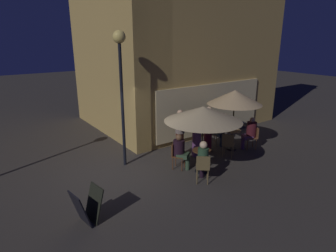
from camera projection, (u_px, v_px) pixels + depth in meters
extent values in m
plane|color=#3B3631|center=(122.00, 174.00, 9.11)|extent=(60.00, 60.00, 0.00)
cube|color=tan|center=(208.00, 26.00, 12.14)|extent=(8.15, 1.61, 9.22)
cube|color=tan|center=(114.00, 26.00, 12.15)|extent=(1.61, 6.29, 9.22)
cube|color=beige|center=(212.00, 108.00, 12.25)|extent=(5.71, 0.08, 2.10)
cylinder|color=black|center=(122.00, 107.00, 9.19)|extent=(0.10, 0.10, 4.05)
sphere|color=#FEDC70|center=(119.00, 37.00, 8.56)|extent=(0.40, 0.40, 0.40)
cube|color=black|center=(94.00, 203.00, 6.73)|extent=(0.35, 0.58, 0.84)
cube|color=black|center=(80.00, 209.00, 6.49)|extent=(0.35, 0.58, 0.84)
cylinder|color=black|center=(201.00, 171.00, 9.27)|extent=(0.40, 0.40, 0.03)
cylinder|color=black|center=(201.00, 161.00, 9.17)|extent=(0.06, 0.06, 0.72)
cylinder|color=#53321C|center=(202.00, 150.00, 9.05)|extent=(0.60, 0.60, 0.03)
cylinder|color=black|center=(231.00, 149.00, 11.13)|extent=(0.40, 0.40, 0.03)
cylinder|color=black|center=(232.00, 140.00, 11.02)|extent=(0.06, 0.06, 0.74)
cylinder|color=olive|center=(232.00, 131.00, 10.91)|extent=(0.64, 0.64, 0.03)
cylinder|color=black|center=(201.00, 171.00, 9.26)|extent=(0.36, 0.36, 0.06)
cylinder|color=#4C392A|center=(202.00, 141.00, 8.96)|extent=(0.05, 0.05, 2.12)
cone|color=tan|center=(203.00, 114.00, 8.70)|extent=(2.40, 2.40, 0.46)
cylinder|color=black|center=(231.00, 148.00, 11.12)|extent=(0.36, 0.36, 0.06)
cylinder|color=#48391D|center=(233.00, 121.00, 10.80)|extent=(0.05, 0.05, 2.27)
cone|color=tan|center=(235.00, 97.00, 10.52)|extent=(2.01, 2.01, 0.52)
cylinder|color=#56301A|center=(185.00, 161.00, 9.53)|extent=(0.03, 0.03, 0.43)
cylinder|color=#56301A|center=(182.00, 165.00, 9.25)|extent=(0.03, 0.03, 0.43)
cylinder|color=#56301A|center=(176.00, 160.00, 9.63)|extent=(0.03, 0.03, 0.43)
cylinder|color=#56301A|center=(173.00, 164.00, 9.35)|extent=(0.03, 0.03, 0.43)
cube|color=#56301A|center=(179.00, 156.00, 9.37)|extent=(0.54, 0.54, 0.04)
cube|color=#56301A|center=(174.00, 149.00, 9.36)|extent=(0.34, 0.26, 0.40)
cylinder|color=brown|center=(197.00, 172.00, 8.71)|extent=(0.03, 0.03, 0.48)
cylinder|color=brown|center=(207.00, 172.00, 8.69)|extent=(0.03, 0.03, 0.48)
cylinder|color=brown|center=(197.00, 177.00, 8.41)|extent=(0.03, 0.03, 0.48)
cylinder|color=brown|center=(208.00, 177.00, 8.39)|extent=(0.03, 0.03, 0.48)
cube|color=brown|center=(203.00, 167.00, 8.47)|extent=(0.56, 0.56, 0.04)
cube|color=brown|center=(203.00, 163.00, 8.24)|extent=(0.33, 0.28, 0.39)
cylinder|color=brown|center=(224.00, 149.00, 10.59)|extent=(0.03, 0.03, 0.45)
cylinder|color=brown|center=(233.00, 150.00, 10.48)|extent=(0.03, 0.03, 0.45)
cylinder|color=brown|center=(223.00, 152.00, 10.30)|extent=(0.03, 0.03, 0.45)
cylinder|color=brown|center=(232.00, 153.00, 10.19)|extent=(0.03, 0.03, 0.45)
cube|color=brown|center=(228.00, 144.00, 10.32)|extent=(0.56, 0.56, 0.04)
cube|color=brown|center=(228.00, 140.00, 10.09)|extent=(0.26, 0.36, 0.43)
cylinder|color=brown|center=(247.00, 145.00, 10.95)|extent=(0.03, 0.03, 0.46)
cylinder|color=brown|center=(244.00, 142.00, 11.27)|extent=(0.03, 0.03, 0.46)
cylinder|color=brown|center=(256.00, 145.00, 10.97)|extent=(0.03, 0.03, 0.46)
cylinder|color=brown|center=(253.00, 141.00, 11.30)|extent=(0.03, 0.03, 0.46)
cube|color=brown|center=(251.00, 137.00, 11.05)|extent=(0.58, 0.58, 0.04)
cube|color=brown|center=(256.00, 132.00, 11.00)|extent=(0.25, 0.39, 0.39)
cylinder|color=brown|center=(221.00, 139.00, 11.60)|extent=(0.03, 0.03, 0.42)
cylinder|color=brown|center=(216.00, 141.00, 11.37)|extent=(0.03, 0.03, 0.42)
cylinder|color=brown|center=(214.00, 137.00, 11.83)|extent=(0.03, 0.03, 0.42)
cylinder|color=brown|center=(209.00, 139.00, 11.60)|extent=(0.03, 0.03, 0.42)
cube|color=brown|center=(216.00, 134.00, 11.53)|extent=(0.48, 0.48, 0.04)
cube|color=brown|center=(212.00, 127.00, 11.59)|extent=(0.42, 0.10, 0.43)
cube|color=#344B33|center=(183.00, 155.00, 9.32)|extent=(0.51, 0.51, 0.14)
cylinder|color=#344B33|center=(188.00, 163.00, 9.34)|extent=(0.14, 0.14, 0.49)
cylinder|color=black|center=(179.00, 147.00, 9.29)|extent=(0.37, 0.37, 0.51)
sphere|color=brown|center=(179.00, 137.00, 9.18)|extent=(0.21, 0.21, 0.21)
cube|color=black|center=(202.00, 165.00, 8.60)|extent=(0.47, 0.48, 0.14)
cylinder|color=black|center=(202.00, 170.00, 8.83)|extent=(0.14, 0.14, 0.49)
cylinder|color=#28452D|center=(203.00, 158.00, 8.38)|extent=(0.32, 0.32, 0.60)
sphere|color=beige|center=(203.00, 145.00, 8.26)|extent=(0.22, 0.22, 0.22)
cube|color=#5C3662|center=(247.00, 137.00, 11.03)|extent=(0.50, 0.50, 0.14)
cylinder|color=#5C3662|center=(243.00, 143.00, 11.09)|extent=(0.14, 0.14, 0.49)
cylinder|color=#42141B|center=(251.00, 129.00, 10.96)|extent=(0.37, 0.37, 0.59)
sphere|color=tan|center=(252.00, 120.00, 10.84)|extent=(0.19, 0.19, 0.19)
cube|color=#2C3543|center=(218.00, 133.00, 11.42)|extent=(0.43, 0.41, 0.14)
cylinder|color=#2C3543|center=(221.00, 140.00, 11.38)|extent=(0.14, 0.14, 0.49)
cylinder|color=#24512D|center=(216.00, 126.00, 11.44)|extent=(0.38, 0.38, 0.55)
sphere|color=beige|center=(216.00, 117.00, 11.32)|extent=(0.23, 0.23, 0.23)
cylinder|color=#633A6B|center=(196.00, 144.00, 10.39)|extent=(0.32, 0.32, 0.94)
cylinder|color=black|center=(197.00, 123.00, 10.16)|extent=(0.37, 0.37, 0.60)
sphere|color=beige|center=(197.00, 113.00, 10.05)|extent=(0.21, 0.21, 0.21)
cylinder|color=#491E15|center=(180.00, 145.00, 10.24)|extent=(0.28, 0.28, 0.94)
cylinder|color=#74645D|center=(180.00, 124.00, 10.00)|extent=(0.33, 0.33, 0.65)
sphere|color=tan|center=(180.00, 113.00, 9.88)|extent=(0.20, 0.20, 0.20)
cylinder|color=#501224|center=(208.00, 139.00, 10.81)|extent=(0.29, 0.29, 0.94)
cylinder|color=black|center=(209.00, 120.00, 10.58)|extent=(0.35, 0.35, 0.59)
sphere|color=beige|center=(209.00, 110.00, 10.47)|extent=(0.22, 0.22, 0.22)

